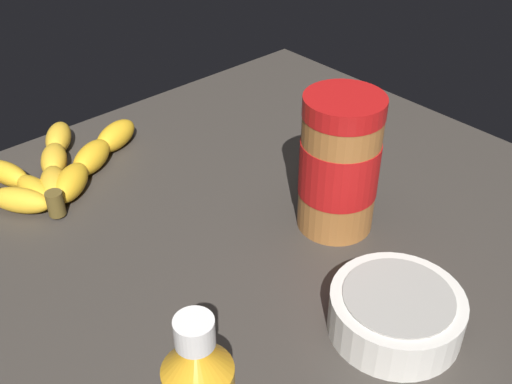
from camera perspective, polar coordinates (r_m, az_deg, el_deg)
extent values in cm
cube|color=#38332D|center=(72.58, -1.59, -3.65)|extent=(78.75, 66.12, 3.44)
ellipsoid|color=gold|center=(77.92, -16.70, 0.84)|extent=(7.85, 7.31, 3.40)
ellipsoid|color=gold|center=(82.19, -14.91, 3.11)|extent=(8.06, 6.75, 3.40)
ellipsoid|color=gold|center=(86.28, -12.80, 5.09)|extent=(8.12, 6.05, 3.40)
ellipsoid|color=gold|center=(78.34, -18.13, 0.67)|extent=(5.83, 7.76, 3.23)
ellipsoid|color=gold|center=(83.10, -18.12, 2.80)|extent=(6.32, 7.72, 3.23)
ellipsoid|color=gold|center=(87.89, -17.75, 4.75)|extent=(6.75, 7.61, 3.23)
ellipsoid|color=gold|center=(78.26, -19.62, 0.10)|extent=(3.37, 7.58, 2.81)
ellipsoid|color=gold|center=(82.73, -21.92, 1.57)|extent=(4.58, 7.86, 2.81)
ellipsoid|color=gold|center=(77.06, -20.90, -0.72)|extent=(6.83, 7.95, 3.02)
cylinder|color=brown|center=(74.64, -18.00, -1.01)|extent=(2.00, 2.00, 3.00)
cylinder|color=#9E602D|center=(67.60, 7.61, 1.80)|extent=(8.50, 8.50, 13.85)
cylinder|color=#B71414|center=(67.22, 7.66, 2.29)|extent=(8.67, 8.67, 6.23)
cylinder|color=#B71414|center=(63.58, 8.17, 7.81)|extent=(8.62, 8.62, 2.13)
cone|color=orange|center=(44.01, -5.52, -14.86)|extent=(5.23, 5.23, 2.71)
cylinder|color=white|center=(42.17, -5.71, -12.74)|extent=(2.81, 2.81, 2.16)
cylinder|color=silver|center=(59.37, 12.91, -10.70)|extent=(12.33, 12.33, 4.10)
cylinder|color=#9D9992|center=(59.08, 12.96, -10.43)|extent=(10.11, 10.11, 3.69)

